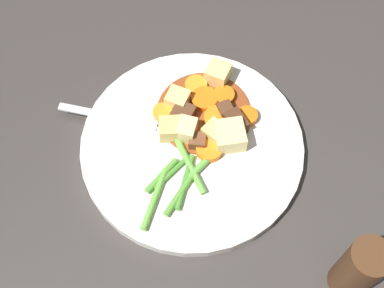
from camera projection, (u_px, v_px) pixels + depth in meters
The scene contains 29 objects.
ground_plane at pixel (192, 150), 0.71m from camera, with size 3.00×3.00×0.00m, color #383330.
dinner_plate at pixel (192, 147), 0.71m from camera, with size 0.29×0.29×0.02m, color white.
stew_sauce at pixel (204, 113), 0.72m from camera, with size 0.12×0.12×0.00m, color brown.
carrot_slice_0 at pixel (209, 149), 0.69m from camera, with size 0.03×0.03×0.01m, color orange.
carrot_slice_1 at pixel (218, 119), 0.71m from camera, with size 0.04×0.04×0.01m, color orange.
carrot_slice_2 at pixel (204, 99), 0.72m from camera, with size 0.03×0.03×0.01m, color orange.
carrot_slice_3 at pixel (163, 113), 0.71m from camera, with size 0.03×0.03×0.01m, color orange.
carrot_slice_4 at pixel (195, 85), 0.73m from camera, with size 0.03×0.03×0.01m, color orange.
carrot_slice_5 at pixel (247, 116), 0.71m from camera, with size 0.03×0.03×0.01m, color orange.
carrot_slice_6 at pixel (224, 96), 0.72m from camera, with size 0.03×0.03×0.01m, color orange.
potato_chunk_0 at pixel (215, 133), 0.69m from camera, with size 0.03×0.03×0.02m, color #DBBC6B.
potato_chunk_1 at pixel (218, 74), 0.73m from camera, with size 0.03×0.03×0.03m, color #E5CC7A.
potato_chunk_2 at pixel (178, 100), 0.72m from camera, with size 0.03×0.03×0.02m, color #E5CC7A.
potato_chunk_3 at pixel (230, 136), 0.69m from camera, with size 0.04×0.04×0.03m, color #EAD68C.
potato_chunk_4 at pixel (173, 129), 0.69m from camera, with size 0.03×0.03×0.02m, color #DBBC6B.
potato_chunk_5 at pixel (187, 130), 0.69m from camera, with size 0.03×0.02×0.03m, color #EAD68C.
meat_chunk_0 at pixel (236, 123), 0.70m from camera, with size 0.03×0.02×0.02m, color #4C2B19.
meat_chunk_1 at pixel (197, 142), 0.69m from camera, with size 0.02×0.02×0.02m, color brown.
meat_chunk_2 at pixel (183, 115), 0.71m from camera, with size 0.03×0.03×0.02m, color #56331E.
meat_chunk_3 at pixel (225, 111), 0.71m from camera, with size 0.02×0.02×0.02m, color #56331E.
green_bean_0 at pixel (155, 199), 0.66m from camera, with size 0.01×0.01×0.08m, color #66AD42.
green_bean_1 at pixel (192, 166), 0.68m from camera, with size 0.01×0.01×0.08m, color #66AD42.
green_bean_2 at pixel (208, 159), 0.68m from camera, with size 0.01×0.01×0.07m, color #66AD42.
green_bean_3 at pixel (162, 176), 0.67m from camera, with size 0.01×0.01×0.05m, color #599E38.
green_bean_4 at pixel (181, 192), 0.66m from camera, with size 0.01×0.01×0.07m, color #599E38.
green_bean_5 at pixel (185, 182), 0.67m from camera, with size 0.01×0.01×0.07m, color #4C8E33.
green_bean_6 at pixel (172, 173), 0.68m from camera, with size 0.01×0.01×0.06m, color #4C8E33.
fork at pixel (128, 120), 0.71m from camera, with size 0.04×0.18×0.00m.
pepper_mill at pixel (359, 269), 0.59m from camera, with size 0.04×0.04×0.11m, color #4C2D19.
Camera 1 is at (-0.32, -0.02, 0.64)m, focal length 51.40 mm.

